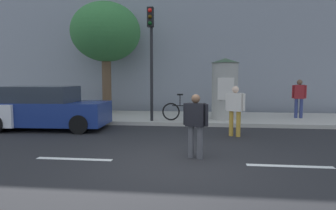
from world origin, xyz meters
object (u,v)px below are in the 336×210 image
pedestrian_in_red_top (196,120)px  pedestrian_with_bag (299,96)px  street_tree (106,33)px  bicycle_leaning (184,111)px  poster_column (225,88)px  parked_car_blue (45,109)px  pedestrian_with_backpack (235,107)px  traffic_light (151,46)px

pedestrian_in_red_top → pedestrian_with_bag: (4.29, 6.52, 0.24)m
street_tree → pedestrian_with_bag: street_tree is taller
pedestrian_with_bag → bicycle_leaning: pedestrian_with_bag is taller
poster_column → pedestrian_in_red_top: bearing=-100.4°
bicycle_leaning → parked_car_blue: bearing=-160.5°
pedestrian_with_bag → poster_column: bearing=-167.9°
pedestrian_with_backpack → pedestrian_in_red_top: pedestrian_with_backpack is taller
street_tree → parked_car_blue: bearing=-104.8°
pedestrian_with_bag → bicycle_leaning: 5.12m
street_tree → parked_car_blue: 5.29m
poster_column → pedestrian_in_red_top: (-1.07, -5.83, -0.56)m
traffic_light → pedestrian_with_backpack: bearing=-33.3°
poster_column → street_tree: (-5.64, 1.54, 2.63)m
street_tree → pedestrian_with_backpack: 8.00m
parked_car_blue → pedestrian_with_backpack: bearing=-5.1°
pedestrian_with_bag → parked_car_blue: (-9.91, -3.13, -0.37)m
traffic_light → pedestrian_with_backpack: 4.28m
pedestrian_with_backpack → parked_car_blue: 6.84m
poster_column → parked_car_blue: (-6.70, -2.45, -0.69)m
poster_column → pedestrian_with_backpack: bearing=-87.9°
poster_column → pedestrian_in_red_top: 5.96m
poster_column → pedestrian_with_bag: (3.22, 0.69, -0.33)m
poster_column → pedestrian_with_backpack: poster_column is taller
poster_column → parked_car_blue: size_ratio=0.57×
bicycle_leaning → pedestrian_with_backpack: bearing=-53.0°
parked_car_blue → street_tree: bearing=75.2°
pedestrian_with_bag → parked_car_blue: 10.40m
traffic_light → pedestrian_in_red_top: (1.90, -4.80, -2.25)m
street_tree → parked_car_blue: size_ratio=1.20×
poster_column → pedestrian_with_backpack: 3.09m
street_tree → bicycle_leaning: bearing=-29.2°
pedestrian_in_red_top → bicycle_leaning: (-0.61, 5.16, -0.35)m
poster_column → bicycle_leaning: poster_column is taller
poster_column → street_tree: bearing=164.7°
traffic_light → pedestrian_with_bag: (6.19, 1.72, -2.01)m
pedestrian_in_red_top → pedestrian_with_bag: size_ratio=0.90×
parked_car_blue → poster_column: bearing=20.1°
poster_column → street_tree: 6.41m
pedestrian_in_red_top → pedestrian_with_bag: bearing=56.7°
traffic_light → poster_column: bearing=19.2°
pedestrian_with_backpack → bicycle_leaning: size_ratio=0.92×
bicycle_leaning → parked_car_blue: (-5.01, -1.77, 0.22)m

